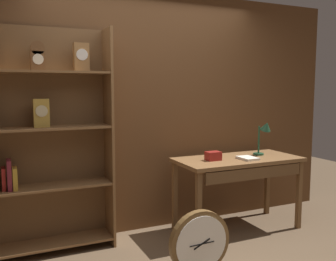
# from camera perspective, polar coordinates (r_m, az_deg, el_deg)

# --- Properties ---
(back_wood_panel) EXTENTS (4.80, 0.05, 2.60)m
(back_wood_panel) POSITION_cam_1_polar(r_m,az_deg,el_deg) (4.07, -3.08, 2.84)
(back_wood_panel) COLOR brown
(back_wood_panel) RESTS_ON ground
(bookshelf) EXTENTS (1.32, 0.33, 2.13)m
(bookshelf) POSITION_cam_1_polar(r_m,az_deg,el_deg) (3.64, -19.84, -1.53)
(bookshelf) COLOR brown
(bookshelf) RESTS_ON ground
(workbench) EXTENTS (1.38, 0.64, 0.80)m
(workbench) POSITION_cam_1_polar(r_m,az_deg,el_deg) (4.13, 10.89, -5.48)
(workbench) COLOR brown
(workbench) RESTS_ON ground
(desk_lamp) EXTENTS (0.18, 0.19, 0.40)m
(desk_lamp) POSITION_cam_1_polar(r_m,az_deg,el_deg) (4.33, 14.60, -0.21)
(desk_lamp) COLOR #1E472D
(desk_lamp) RESTS_ON workbench
(toolbox_small) EXTENTS (0.15, 0.11, 0.09)m
(toolbox_small) POSITION_cam_1_polar(r_m,az_deg,el_deg) (3.95, 6.96, -3.90)
(toolbox_small) COLOR maroon
(toolbox_small) RESTS_ON workbench
(open_repair_manual) EXTENTS (0.16, 0.22, 0.02)m
(open_repair_manual) POSITION_cam_1_polar(r_m,az_deg,el_deg) (4.07, 12.15, -4.18)
(open_repair_manual) COLOR silver
(open_repair_manual) RESTS_ON workbench
(round_clock_large) EXTENTS (0.54, 0.11, 0.58)m
(round_clock_large) POSITION_cam_1_polar(r_m,az_deg,el_deg) (3.18, 4.91, -17.00)
(round_clock_large) COLOR brown
(round_clock_large) RESTS_ON ground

